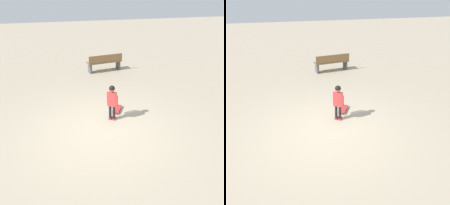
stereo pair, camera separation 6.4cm
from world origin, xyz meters
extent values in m
plane|color=tan|center=(0.00, 0.00, 0.00)|extent=(50.00, 50.00, 0.00)
cylinder|color=black|center=(0.38, 0.50, 0.24)|extent=(0.08, 0.08, 0.42)
cube|color=#B73333|center=(0.40, 0.53, 0.03)|extent=(0.15, 0.17, 0.05)
cylinder|color=black|center=(0.47, 0.44, 0.24)|extent=(0.08, 0.08, 0.42)
cube|color=#B73333|center=(0.49, 0.47, 0.03)|extent=(0.15, 0.17, 0.05)
cube|color=#D13838|center=(0.43, 0.47, 0.65)|extent=(0.28, 0.25, 0.40)
cylinder|color=#D13838|center=(0.35, 0.64, 0.65)|extent=(0.06, 0.06, 0.32)
cylinder|color=#D13838|center=(0.53, 0.34, 0.65)|extent=(0.06, 0.06, 0.32)
sphere|color=#9E7051|center=(0.43, 0.47, 0.96)|extent=(0.17, 0.17, 0.17)
sphere|color=black|center=(0.42, 0.46, 0.98)|extent=(0.16, 0.16, 0.16)
cube|color=#B22D2D|center=(0.74, 0.94, 0.07)|extent=(0.45, 0.58, 0.02)
cube|color=#B7B7BC|center=(0.84, 1.11, 0.05)|extent=(0.11, 0.08, 0.02)
cube|color=#B7B7BC|center=(0.64, 0.78, 0.05)|extent=(0.11, 0.08, 0.02)
cylinder|color=beige|center=(0.78, 1.15, 0.03)|extent=(0.05, 0.06, 0.06)
cylinder|color=beige|center=(0.90, 1.07, 0.03)|extent=(0.05, 0.06, 0.06)
cylinder|color=beige|center=(0.57, 0.81, 0.03)|extent=(0.05, 0.06, 0.06)
cylinder|color=beige|center=(0.70, 0.74, 0.03)|extent=(0.05, 0.06, 0.06)
cube|color=brown|center=(1.37, 4.86, 0.44)|extent=(1.64, 0.63, 0.05)
cube|color=brown|center=(1.40, 4.66, 0.64)|extent=(1.59, 0.23, 0.32)
cube|color=#4C4C51|center=(2.07, 4.95, 0.20)|extent=(0.12, 0.36, 0.39)
cube|color=#4C4C51|center=(0.68, 4.78, 0.20)|extent=(0.12, 0.36, 0.39)
camera|label=1|loc=(-1.20, -4.94, 3.33)|focal=36.17mm
camera|label=2|loc=(-1.13, -4.95, 3.33)|focal=36.17mm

